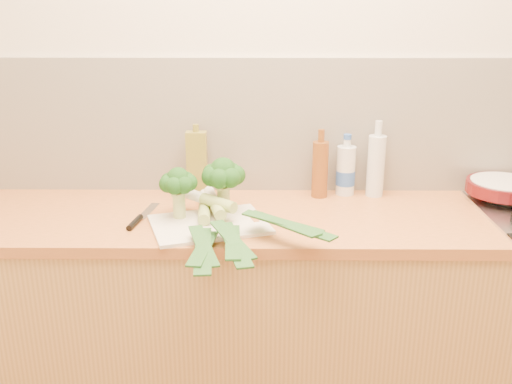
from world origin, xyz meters
The scene contains 14 objects.
room_shell centered at (0.00, 1.49, 1.17)m, with size 3.50×3.50×3.50m.
counter centered at (0.00, 1.20, 0.45)m, with size 3.20×0.62×0.90m.
chopping_board centered at (-0.27, 1.08, 0.91)m, with size 0.39×0.29×0.01m, color silver.
broccoli_left centered at (-0.38, 1.14, 1.04)m, with size 0.13×0.14×0.18m.
broccoli_right centered at (-0.23, 1.19, 1.05)m, with size 0.16×0.16×0.21m.
leek_front centered at (-0.29, 1.06, 0.94)m, with size 0.12×0.70×0.04m.
leek_mid centered at (-0.23, 1.05, 0.95)m, with size 0.21×0.68×0.04m.
leek_back centered at (-0.18, 1.07, 0.97)m, with size 0.55×0.48×0.04m.
chefs_knife centered at (-0.53, 1.12, 0.91)m, with size 0.07×0.29×0.02m.
skillet centered at (0.86, 1.34, 0.96)m, with size 0.41×0.29×0.05m.
oil_tin centered at (-0.35, 1.41, 1.03)m, with size 0.08×0.05×0.29m.
glass_bottle centered at (0.37, 1.42, 1.03)m, with size 0.07×0.07×0.31m.
amber_bottle centered at (0.14, 1.40, 1.02)m, with size 0.06×0.06×0.28m.
water_bottle centered at (0.25, 1.44, 0.99)m, with size 0.08×0.08×0.23m.
Camera 1 is at (-0.09, -0.77, 1.65)m, focal length 40.00 mm.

